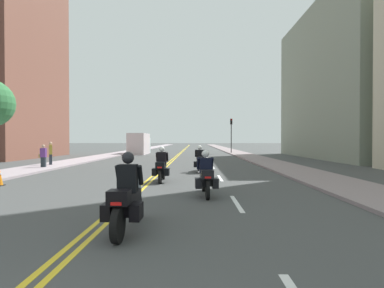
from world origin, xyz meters
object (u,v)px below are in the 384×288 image
at_px(pedestrian_0, 43,156).
at_px(motorcycle_0, 127,200).
at_px(motorcycle_3, 200,161).
at_px(parked_truck, 140,145).
at_px(motorcycle_2, 162,167).
at_px(motorcycle_1, 206,177).
at_px(traffic_light_far, 231,130).
at_px(pedestrian_1, 51,154).

bearing_deg(pedestrian_0, motorcycle_0, 122.55).
bearing_deg(motorcycle_0, motorcycle_3, 82.74).
bearing_deg(parked_truck, motorcycle_2, -77.42).
distance_m(motorcycle_1, pedestrian_0, 14.16).
relative_size(motorcycle_3, pedestrian_0, 1.40).
height_order(traffic_light_far, pedestrian_0, traffic_light_far).
height_order(motorcycle_1, traffic_light_far, traffic_light_far).
xyz_separation_m(motorcycle_2, traffic_light_far, (6.62, 28.46, 2.72)).
xyz_separation_m(motorcycle_2, parked_truck, (-6.06, 27.16, 0.61)).
relative_size(traffic_light_far, pedestrian_0, 3.04).
bearing_deg(pedestrian_1, motorcycle_1, 17.24).
relative_size(motorcycle_0, motorcycle_1, 1.05).
bearing_deg(motorcycle_1, pedestrian_0, 134.60).
height_order(motorcycle_3, pedestrian_0, pedestrian_0).
xyz_separation_m(motorcycle_0, pedestrian_0, (-8.68, 13.55, 0.16)).
xyz_separation_m(motorcycle_1, motorcycle_3, (-0.08, 7.60, 0.01)).
relative_size(motorcycle_0, pedestrian_1, 1.29).
bearing_deg(motorcycle_1, motorcycle_3, 87.50).
relative_size(motorcycle_1, motorcycle_2, 1.05).
xyz_separation_m(motorcycle_3, parked_truck, (-7.89, 23.01, 0.61)).
xyz_separation_m(motorcycle_1, pedestrian_1, (-10.93, 11.48, 0.27)).
relative_size(traffic_light_far, parked_truck, 0.75).
relative_size(traffic_light_far, pedestrian_1, 2.75).
xyz_separation_m(motorcycle_0, motorcycle_3, (1.71, 11.63, -0.00)).
height_order(motorcycle_2, traffic_light_far, traffic_light_far).
distance_m(motorcycle_2, pedestrian_0, 10.51).
bearing_deg(pedestrian_0, traffic_light_far, -124.25).
bearing_deg(pedestrian_0, motorcycle_1, 137.63).
bearing_deg(pedestrian_0, motorcycle_3, 169.41).
relative_size(motorcycle_0, traffic_light_far, 0.47).
xyz_separation_m(motorcycle_2, motorcycle_3, (1.82, 4.15, -0.00)).
xyz_separation_m(motorcycle_1, motorcycle_2, (-1.91, 3.44, 0.01)).
distance_m(traffic_light_far, pedestrian_1, 25.85).
bearing_deg(motorcycle_2, parked_truck, 102.69).
bearing_deg(motorcycle_1, traffic_light_far, 78.47).
distance_m(motorcycle_1, traffic_light_far, 32.37).
bearing_deg(traffic_light_far, pedestrian_0, -124.16).
height_order(motorcycle_1, pedestrian_1, pedestrian_1).
xyz_separation_m(motorcycle_0, parked_truck, (-6.18, 34.63, 0.61)).
distance_m(motorcycle_1, parked_truck, 31.63).
relative_size(motorcycle_1, motorcycle_3, 0.97).
bearing_deg(motorcycle_0, pedestrian_1, 121.63).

